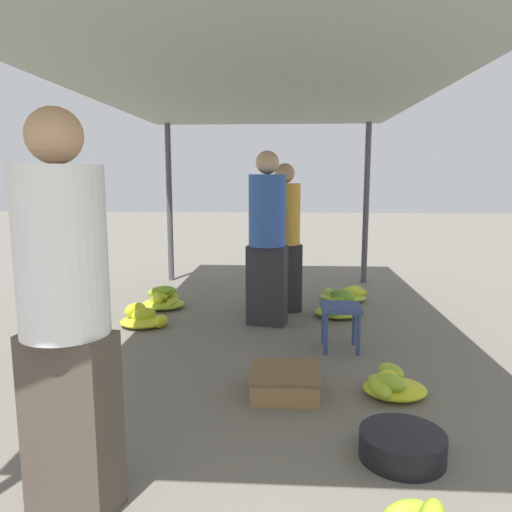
{
  "coord_description": "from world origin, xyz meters",
  "views": [
    {
      "loc": [
        0.26,
        -1.06,
        1.49
      ],
      "look_at": [
        0.0,
        3.41,
        0.78
      ],
      "focal_mm": 35.0,
      "sensor_mm": 36.0,
      "label": 1
    }
  ],
  "objects_px": {
    "vendor_foreground": "(65,312)",
    "banana_pile_right_2": "(390,385)",
    "crate_near": "(285,382)",
    "banana_pile_right_1": "(345,295)",
    "banana_pile_right_3": "(338,307)",
    "basin_black": "(402,445)",
    "shopper_walking_mid": "(267,236)",
    "stool": "(341,314)",
    "banana_pile_left_1": "(163,299)",
    "shopper_walking_far": "(284,236)",
    "banana_pile_left_0": "(143,318)"
  },
  "relations": [
    {
      "from": "basin_black",
      "to": "stool",
      "type": "bearing_deg",
      "value": 94.95
    },
    {
      "from": "shopper_walking_mid",
      "to": "banana_pile_right_1",
      "type": "bearing_deg",
      "value": 48.6
    },
    {
      "from": "banana_pile_right_1",
      "to": "banana_pile_left_0",
      "type": "bearing_deg",
      "value": -151.4
    },
    {
      "from": "vendor_foreground",
      "to": "basin_black",
      "type": "height_order",
      "value": "vendor_foreground"
    },
    {
      "from": "vendor_foreground",
      "to": "banana_pile_right_1",
      "type": "relative_size",
      "value": 3.12
    },
    {
      "from": "banana_pile_left_0",
      "to": "banana_pile_left_1",
      "type": "relative_size",
      "value": 0.99
    },
    {
      "from": "basin_black",
      "to": "banana_pile_left_1",
      "type": "xyz_separation_m",
      "value": [
        -2.02,
        2.99,
        0.03
      ]
    },
    {
      "from": "banana_pile_right_3",
      "to": "shopper_walking_far",
      "type": "distance_m",
      "value": 0.97
    },
    {
      "from": "vendor_foreground",
      "to": "banana_pile_right_2",
      "type": "bearing_deg",
      "value": 37.36
    },
    {
      "from": "shopper_walking_mid",
      "to": "crate_near",
      "type": "bearing_deg",
      "value": -83.63
    },
    {
      "from": "banana_pile_right_1",
      "to": "banana_pile_right_2",
      "type": "distance_m",
      "value": 2.67
    },
    {
      "from": "vendor_foreground",
      "to": "stool",
      "type": "distance_m",
      "value": 2.68
    },
    {
      "from": "banana_pile_left_1",
      "to": "banana_pile_right_1",
      "type": "bearing_deg",
      "value": 12.36
    },
    {
      "from": "basin_black",
      "to": "banana_pile_right_2",
      "type": "xyz_separation_m",
      "value": [
        0.1,
        0.78,
        0.0
      ]
    },
    {
      "from": "crate_near",
      "to": "stool",
      "type": "bearing_deg",
      "value": 62.7
    },
    {
      "from": "stool",
      "to": "banana_pile_right_1",
      "type": "distance_m",
      "value": 1.79
    },
    {
      "from": "crate_near",
      "to": "banana_pile_right_2",
      "type": "bearing_deg",
      "value": 1.27
    },
    {
      "from": "vendor_foreground",
      "to": "banana_pile_right_3",
      "type": "bearing_deg",
      "value": 64.95
    },
    {
      "from": "vendor_foreground",
      "to": "banana_pile_right_1",
      "type": "xyz_separation_m",
      "value": [
        1.67,
        3.95,
        -0.85
      ]
    },
    {
      "from": "banana_pile_left_0",
      "to": "banana_pile_right_2",
      "type": "distance_m",
      "value": 2.63
    },
    {
      "from": "vendor_foreground",
      "to": "basin_black",
      "type": "relative_size",
      "value": 3.88
    },
    {
      "from": "stool",
      "to": "banana_pile_right_2",
      "type": "height_order",
      "value": "stool"
    },
    {
      "from": "banana_pile_right_2",
      "to": "banana_pile_right_3",
      "type": "xyz_separation_m",
      "value": [
        -0.15,
        1.98,
        0.03
      ]
    },
    {
      "from": "banana_pile_left_1",
      "to": "shopper_walking_far",
      "type": "distance_m",
      "value": 1.57
    },
    {
      "from": "stool",
      "to": "shopper_walking_mid",
      "type": "distance_m",
      "value": 1.15
    },
    {
      "from": "shopper_walking_far",
      "to": "banana_pile_left_1",
      "type": "bearing_deg",
      "value": 177.26
    },
    {
      "from": "stool",
      "to": "basin_black",
      "type": "height_order",
      "value": "stool"
    },
    {
      "from": "banana_pile_right_3",
      "to": "shopper_walking_far",
      "type": "xyz_separation_m",
      "value": [
        -0.59,
        0.16,
        0.74
      ]
    },
    {
      "from": "banana_pile_right_1",
      "to": "vendor_foreground",
      "type": "bearing_deg",
      "value": -112.93
    },
    {
      "from": "banana_pile_right_2",
      "to": "crate_near",
      "type": "distance_m",
      "value": 0.73
    },
    {
      "from": "banana_pile_right_2",
      "to": "shopper_walking_far",
      "type": "bearing_deg",
      "value": 109.12
    },
    {
      "from": "banana_pile_left_0",
      "to": "crate_near",
      "type": "relative_size",
      "value": 1.03
    },
    {
      "from": "banana_pile_right_1",
      "to": "banana_pile_right_3",
      "type": "bearing_deg",
      "value": -102.17
    },
    {
      "from": "banana_pile_left_1",
      "to": "banana_pile_right_3",
      "type": "relative_size",
      "value": 0.75
    },
    {
      "from": "vendor_foreground",
      "to": "banana_pile_left_0",
      "type": "bearing_deg",
      "value": 99.96
    },
    {
      "from": "vendor_foreground",
      "to": "banana_pile_left_0",
      "type": "relative_size",
      "value": 3.61
    },
    {
      "from": "banana_pile_right_1",
      "to": "shopper_walking_far",
      "type": "distance_m",
      "value": 1.2
    },
    {
      "from": "vendor_foreground",
      "to": "banana_pile_right_1",
      "type": "height_order",
      "value": "vendor_foreground"
    },
    {
      "from": "banana_pile_right_2",
      "to": "shopper_walking_far",
      "type": "height_order",
      "value": "shopper_walking_far"
    },
    {
      "from": "banana_pile_right_3",
      "to": "shopper_walking_mid",
      "type": "xyz_separation_m",
      "value": [
        -0.76,
        -0.34,
        0.8
      ]
    },
    {
      "from": "banana_pile_right_2",
      "to": "banana_pile_right_3",
      "type": "bearing_deg",
      "value": 94.34
    },
    {
      "from": "vendor_foreground",
      "to": "banana_pile_right_2",
      "type": "distance_m",
      "value": 2.26
    },
    {
      "from": "vendor_foreground",
      "to": "banana_pile_left_1",
      "type": "xyz_separation_m",
      "value": [
        -0.45,
        3.48,
        -0.82
      ]
    },
    {
      "from": "shopper_walking_far",
      "to": "basin_black",
      "type": "bearing_deg",
      "value": -77.58
    },
    {
      "from": "stool",
      "to": "banana_pile_left_1",
      "type": "relative_size",
      "value": 0.8
    },
    {
      "from": "basin_black",
      "to": "banana_pile_right_2",
      "type": "height_order",
      "value": "banana_pile_right_2"
    },
    {
      "from": "banana_pile_right_1",
      "to": "crate_near",
      "type": "bearing_deg",
      "value": -105.1
    },
    {
      "from": "crate_near",
      "to": "shopper_walking_mid",
      "type": "distance_m",
      "value": 1.86
    },
    {
      "from": "banana_pile_left_0",
      "to": "crate_near",
      "type": "height_order",
      "value": "banana_pile_left_0"
    },
    {
      "from": "banana_pile_right_3",
      "to": "crate_near",
      "type": "relative_size",
      "value": 1.39
    }
  ]
}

